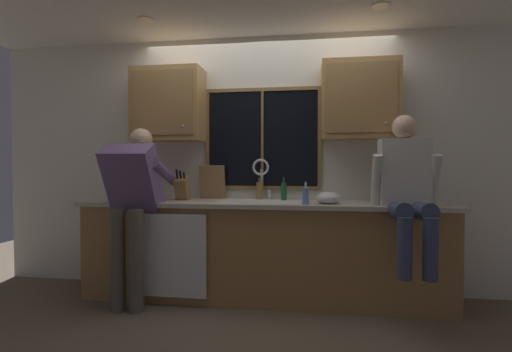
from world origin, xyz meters
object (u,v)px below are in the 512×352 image
object	(u,v)px
person_standing	(133,197)
bottle_tall_clear	(284,191)
bottle_green_glass	(260,190)
mixing_bowl	(328,198)
soap_dispenser	(306,196)
knife_block	(182,189)
cutting_board	(212,182)
person_sitting_on_counter	(407,184)

from	to	relation	value
person_standing	bottle_tall_clear	size ratio (longest dim) A/B	7.12
bottle_green_glass	bottle_tall_clear	world-z (taller)	same
mixing_bowl	soap_dispenser	xyz separation A→B (m)	(-0.20, -0.11, 0.03)
knife_block	soap_dispenser	bearing A→B (deg)	-11.80
cutting_board	soap_dispenser	distance (m)	1.04
bottle_green_glass	person_standing	bearing A→B (deg)	-152.43
mixing_bowl	bottle_green_glass	distance (m)	0.73
person_standing	soap_dispenser	bearing A→B (deg)	4.68
soap_dispenser	cutting_board	bearing A→B (deg)	155.46
mixing_bowl	bottle_tall_clear	bearing A→B (deg)	146.92
knife_block	bottle_green_glass	size ratio (longest dim) A/B	1.43
mixing_bowl	soap_dispenser	world-z (taller)	soap_dispenser
soap_dispenser	bottle_green_glass	xyz separation A→B (m)	(-0.46, 0.43, 0.02)
cutting_board	bottle_green_glass	size ratio (longest dim) A/B	1.52
soap_dispenser	bottle_tall_clear	size ratio (longest dim) A/B	0.88
cutting_board	bottle_green_glass	world-z (taller)	cutting_board
person_standing	knife_block	size ratio (longest dim) A/B	4.98
person_sitting_on_counter	bottle_tall_clear	bearing A→B (deg)	157.09
cutting_board	knife_block	bearing A→B (deg)	-144.29
bottle_green_glass	bottle_tall_clear	size ratio (longest dim) A/B	1.00
knife_block	bottle_tall_clear	distance (m)	0.99
person_sitting_on_counter	cutting_board	size ratio (longest dim) A/B	3.67
person_standing	person_sitting_on_counter	bearing A→B (deg)	1.71
mixing_bowl	soap_dispenser	bearing A→B (deg)	-150.27
bottle_tall_clear	person_standing	bearing A→B (deg)	-158.80
person_standing	bottle_green_glass	bearing A→B (deg)	27.57
person_standing	knife_block	world-z (taller)	person_standing
cutting_board	mixing_bowl	world-z (taller)	cutting_board
soap_dispenser	bottle_green_glass	distance (m)	0.63
person_sitting_on_counter	soap_dispenser	bearing A→B (deg)	176.17
mixing_bowl	bottle_tall_clear	distance (m)	0.50
knife_block	cutting_board	xyz separation A→B (m)	(0.25, 0.18, 0.06)
person_standing	knife_block	xyz separation A→B (m)	(0.33, 0.37, 0.05)
bottle_green_glass	mixing_bowl	bearing A→B (deg)	-25.72
knife_block	cutting_board	size ratio (longest dim) A/B	0.94
soap_dispenser	person_standing	bearing A→B (deg)	-175.32
person_sitting_on_counter	mixing_bowl	distance (m)	0.66
person_standing	mixing_bowl	bearing A→B (deg)	7.86
mixing_bowl	bottle_green_glass	xyz separation A→B (m)	(-0.66, 0.32, 0.04)
cutting_board	bottle_green_glass	distance (m)	0.49
cutting_board	person_sitting_on_counter	bearing A→B (deg)	-15.40
knife_block	bottle_green_glass	xyz separation A→B (m)	(0.73, 0.18, -0.02)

